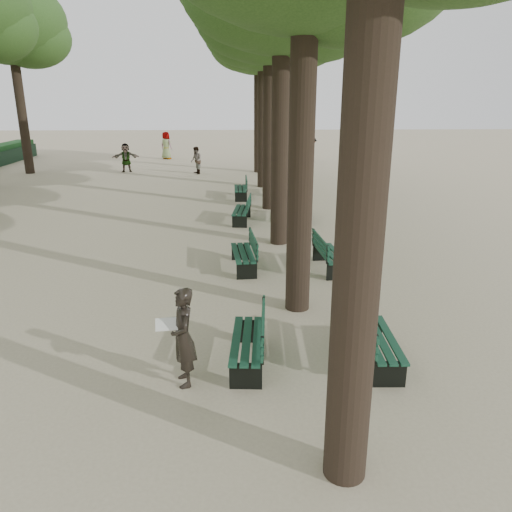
{
  "coord_description": "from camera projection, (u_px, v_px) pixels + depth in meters",
  "views": [
    {
      "loc": [
        0.22,
        -7.0,
        4.46
      ],
      "look_at": [
        0.6,
        3.0,
        1.2
      ],
      "focal_mm": 35.0,
      "sensor_mm": 36.0,
      "label": 1
    }
  ],
  "objects": [
    {
      "name": "tree_central_3",
      "position": [
        270.0,
        1.0,
        18.06
      ],
      "size": [
        6.0,
        6.0,
        9.95
      ],
      "color": "#33261C",
      "rests_on": "ground"
    },
    {
      "name": "pedestrian_a",
      "position": [
        196.0,
        160.0,
        28.92
      ],
      "size": [
        0.57,
        0.82,
        1.57
      ],
      "primitive_type": "imported",
      "rotation": [
        0.0,
        0.0,
        5.09
      ],
      "color": "#262628",
      "rests_on": "ground"
    },
    {
      "name": "bench_left_3",
      "position": [
        241.0,
        192.0,
        22.27
      ],
      "size": [
        0.58,
        1.8,
        0.92
      ],
      "color": "black",
      "rests_on": "ground"
    },
    {
      "name": "bench_right_2",
      "position": [
        303.0,
        213.0,
        18.43
      ],
      "size": [
        0.69,
        1.83,
        0.92
      ],
      "color": "black",
      "rests_on": "ground"
    },
    {
      "name": "tree_far_5",
      "position": [
        9.0,
        22.0,
        26.92
      ],
      "size": [
        6.0,
        6.0,
        10.45
      ],
      "color": "#33261C",
      "rests_on": "ground"
    },
    {
      "name": "bench_left_0",
      "position": [
        248.0,
        349.0,
        8.58
      ],
      "size": [
        0.68,
        1.83,
        0.92
      ],
      "color": "black",
      "rests_on": "ground"
    },
    {
      "name": "bench_left_1",
      "position": [
        244.0,
        259.0,
        13.26
      ],
      "size": [
        0.72,
        1.84,
        0.92
      ],
      "color": "black",
      "rests_on": "ground"
    },
    {
      "name": "pedestrian_b",
      "position": [
        312.0,
        150.0,
        34.31
      ],
      "size": [
        0.32,
        1.05,
        1.62
      ],
      "primitive_type": "imported",
      "rotation": [
        0.0,
        0.0,
        1.57
      ],
      "color": "#262628",
      "rests_on": "ground"
    },
    {
      "name": "bench_left_2",
      "position": [
        242.0,
        215.0,
        18.11
      ],
      "size": [
        0.76,
        1.85,
        0.92
      ],
      "color": "black",
      "rests_on": "ground"
    },
    {
      "name": "ground",
      "position": [
        226.0,
        385.0,
        8.02
      ],
      "size": [
        120.0,
        120.0,
        0.0
      ],
      "primitive_type": "plane",
      "color": "#B8AB8B",
      "rests_on": "ground"
    },
    {
      "name": "pedestrian_d",
      "position": [
        166.0,
        145.0,
        35.58
      ],
      "size": [
        0.99,
        0.84,
        1.91
      ],
      "primitive_type": "imported",
      "rotation": [
        0.0,
        0.0,
        2.54
      ],
      "color": "#262628",
      "rests_on": "ground"
    },
    {
      "name": "tree_central_4",
      "position": [
        263.0,
        21.0,
        22.81
      ],
      "size": [
        6.0,
        6.0,
        9.95
      ],
      "color": "#33261C",
      "rests_on": "ground"
    },
    {
      "name": "pedestrian_e",
      "position": [
        126.0,
        158.0,
        29.69
      ],
      "size": [
        1.6,
        0.57,
        1.69
      ],
      "primitive_type": "imported",
      "rotation": [
        0.0,
        0.0,
        0.15
      ],
      "color": "#262628",
      "rests_on": "ground"
    },
    {
      "name": "man_with_map",
      "position": [
        183.0,
        337.0,
        7.83
      ],
      "size": [
        0.68,
        0.72,
        1.63
      ],
      "color": "black",
      "rests_on": "ground"
    },
    {
      "name": "bench_right_0",
      "position": [
        378.0,
        348.0,
        8.63
      ],
      "size": [
        0.63,
        1.82,
        0.92
      ],
      "color": "black",
      "rests_on": "ground"
    },
    {
      "name": "tree_central_5",
      "position": [
        259.0,
        33.0,
        27.56
      ],
      "size": [
        6.0,
        6.0,
        9.95
      ],
      "color": "#33261C",
      "rests_on": "ground"
    },
    {
      "name": "bench_right_1",
      "position": [
        329.0,
        260.0,
        13.2
      ],
      "size": [
        0.7,
        1.84,
        0.92
      ],
      "color": "black",
      "rests_on": "ground"
    },
    {
      "name": "bench_right_3",
      "position": [
        290.0,
        189.0,
        22.99
      ],
      "size": [
        0.69,
        1.83,
        0.92
      ],
      "color": "black",
      "rests_on": "ground"
    }
  ]
}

